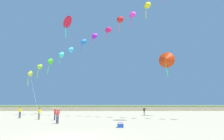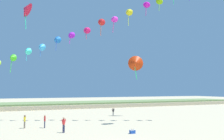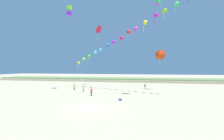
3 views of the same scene
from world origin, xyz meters
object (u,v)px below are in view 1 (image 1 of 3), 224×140
(person_mid_center, at_px, (144,111))
(person_far_right, at_px, (39,113))
(person_near_right, at_px, (55,113))
(large_kite_mid_trail, at_px, (66,21))
(person_far_left, at_px, (58,114))
(beach_cooler, at_px, (120,125))
(person_near_left, at_px, (20,111))
(large_kite_high_solo, at_px, (166,59))

(person_mid_center, relative_size, person_far_right, 0.93)
(person_near_right, xyz_separation_m, large_kite_mid_trail, (-1.92, 12.24, 17.69))
(person_near_right, relative_size, person_far_left, 0.97)
(person_far_left, height_order, beach_cooler, person_far_left)
(person_near_right, xyz_separation_m, beach_cooler, (8.15, -7.57, -0.74))
(person_near_left, height_order, person_near_right, person_near_left)
(large_kite_mid_trail, distance_m, beach_cooler, 28.87)
(person_near_right, height_order, large_kite_high_solo, large_kite_high_solo)
(person_far_right, bearing_deg, large_kite_mid_trail, 88.18)
(large_kite_mid_trail, bearing_deg, person_far_left, -78.39)
(person_mid_center, height_order, large_kite_mid_trail, large_kite_mid_trail)
(person_far_left, distance_m, person_far_right, 6.14)
(person_near_right, relative_size, person_far_right, 1.03)
(person_mid_center, bearing_deg, large_kite_mid_trail, 166.25)
(large_kite_mid_trail, bearing_deg, person_mid_center, -13.75)
(person_near_right, relative_size, person_mid_center, 1.10)
(beach_cooler, bearing_deg, large_kite_high_solo, 59.29)
(person_near_right, distance_m, large_kite_mid_trail, 21.60)
(person_near_left, distance_m, beach_cooler, 17.85)
(person_far_left, xyz_separation_m, person_far_right, (-3.74, 4.87, -0.06))
(person_mid_center, bearing_deg, person_far_right, -152.76)
(person_near_left, relative_size, person_mid_center, 1.14)
(person_near_right, distance_m, beach_cooler, 11.15)
(person_far_right, xyz_separation_m, large_kite_high_solo, (19.03, 6.20, 8.60))
(person_far_right, distance_m, large_kite_mid_trail, 21.16)
(person_far_right, height_order, large_kite_mid_trail, large_kite_mid_trail)
(large_kite_mid_trail, bearing_deg, person_near_left, -114.48)
(person_near_right, relative_size, large_kite_mid_trail, 0.34)
(person_near_right, bearing_deg, beach_cooler, -42.89)
(person_far_left, xyz_separation_m, large_kite_high_solo, (15.29, 11.07, 8.54))
(person_mid_center, distance_m, person_far_right, 17.24)
(person_near_left, relative_size, person_far_right, 1.07)
(person_mid_center, height_order, person_far_left, person_far_left)
(person_near_left, bearing_deg, person_mid_center, 15.51)
(person_mid_center, height_order, large_kite_high_solo, large_kite_high_solo)
(person_near_left, bearing_deg, large_kite_mid_trail, 65.52)
(beach_cooler, bearing_deg, person_far_left, 153.20)
(person_far_right, bearing_deg, person_near_left, 144.86)
(person_near_left, xyz_separation_m, person_mid_center, (19.04, 5.28, -0.13))
(person_far_left, xyz_separation_m, beach_cooler, (6.70, -3.38, -0.78))
(person_near_left, height_order, person_far_left, person_near_left)
(person_far_left, bearing_deg, large_kite_mid_trail, 101.61)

